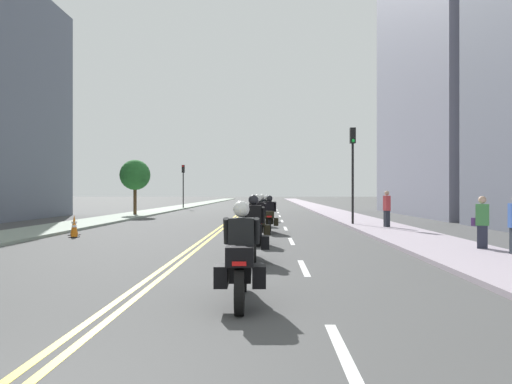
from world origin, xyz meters
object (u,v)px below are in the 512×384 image
object	(u,v)px
street_tree_1	(135,175)
traffic_light_near	(353,159)
pedestrian_2	(387,209)
motorcycle_6	(262,208)
traffic_cone_0	(74,225)
motorcycle_0	(241,263)
motorcycle_1	(254,235)
traffic_light_far	(183,178)
motorcycle_3	(269,218)
motorcycle_2	(258,224)
pedestrian_0	(482,223)
traffic_cone_2	(74,229)
motorcycle_5	(267,210)
motorcycle_4	(262,213)

from	to	relation	value
street_tree_1	traffic_light_near	bearing A→B (deg)	-35.46
traffic_light_near	pedestrian_2	xyz separation A→B (m)	(1.21, -2.17, -2.52)
motorcycle_6	traffic_light_near	world-z (taller)	traffic_light_near
traffic_cone_0	motorcycle_0	bearing A→B (deg)	-57.81
motorcycle_1	traffic_light_far	bearing A→B (deg)	100.52
motorcycle_1	motorcycle_3	distance (m)	8.43
traffic_cone_0	pedestrian_2	xyz separation A→B (m)	(13.40, 3.42, 0.53)
motorcycle_2	motorcycle_3	bearing A→B (deg)	81.58
motorcycle_1	pedestrian_0	world-z (taller)	motorcycle_1
motorcycle_2	traffic_cone_2	world-z (taller)	motorcycle_2
pedestrian_0	motorcycle_1	bearing A→B (deg)	39.64
motorcycle_6	traffic_light_near	bearing A→B (deg)	-57.47
traffic_light_far	pedestrian_0	size ratio (longest dim) A/B	2.80
motorcycle_1	motorcycle_3	bearing A→B (deg)	85.03
traffic_light_far	street_tree_1	world-z (taller)	traffic_light_far
motorcycle_0	traffic_cone_0	distance (m)	13.97
traffic_light_near	traffic_light_far	bearing A→B (deg)	117.62
motorcycle_2	motorcycle_6	distance (m)	17.03
motorcycle_5	street_tree_1	world-z (taller)	street_tree_1
motorcycle_2	traffic_light_near	bearing A→B (deg)	58.67
motorcycle_0	motorcycle_5	xyz separation A→B (m)	(0.33, 21.52, 0.00)
motorcycle_3	motorcycle_6	world-z (taller)	motorcycle_3
motorcycle_5	pedestrian_2	distance (m)	8.44
motorcycle_0	traffic_light_near	world-z (taller)	traffic_light_near
motorcycle_3	motorcycle_0	bearing A→B (deg)	-91.06
motorcycle_4	traffic_cone_2	size ratio (longest dim) A/B	3.14
motorcycle_2	pedestrian_2	size ratio (longest dim) A/B	1.26
motorcycle_6	pedestrian_2	size ratio (longest dim) A/B	1.15
motorcycle_2	motorcycle_3	distance (m)	4.51
motorcycle_6	traffic_cone_0	distance (m)	15.67
motorcycle_6	traffic_light_far	distance (m)	19.26
motorcycle_0	motorcycle_1	world-z (taller)	motorcycle_1
street_tree_1	motorcycle_0	bearing A→B (deg)	-71.25
motorcycle_5	traffic_light_far	size ratio (longest dim) A/B	0.47
motorcycle_6	pedestrian_2	xyz separation A→B (m)	(5.99, -10.39, 0.28)
motorcycle_5	motorcycle_1	bearing A→B (deg)	-92.30
motorcycle_2	traffic_light_far	bearing A→B (deg)	100.74
motorcycle_4	traffic_cone_2	bearing A→B (deg)	-138.92
motorcycle_2	motorcycle_6	size ratio (longest dim) A/B	1.09
motorcycle_0	motorcycle_1	distance (m)	4.67
traffic_cone_2	traffic_light_far	world-z (taller)	traffic_light_far
motorcycle_5	motorcycle_4	bearing A→B (deg)	-94.58
motorcycle_1	motorcycle_2	size ratio (longest dim) A/B	0.94
motorcycle_2	street_tree_1	bearing A→B (deg)	113.12
traffic_cone_2	street_tree_1	world-z (taller)	street_tree_1
motorcycle_0	traffic_light_far	world-z (taller)	traffic_light_far
motorcycle_4	traffic_light_far	bearing A→B (deg)	107.40
motorcycle_2	traffic_light_near	distance (m)	10.36
traffic_light_near	street_tree_1	size ratio (longest dim) A/B	1.23
motorcycle_6	traffic_cone_0	size ratio (longest dim) A/B	2.54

